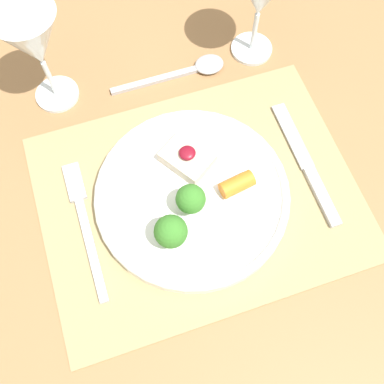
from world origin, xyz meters
TOP-DOWN VIEW (x-y plane):
  - ground_plane at (0.00, 0.00)m, footprint 8.00×8.00m
  - dining_table at (0.00, 0.00)m, footprint 1.56×1.05m
  - placemat at (0.00, 0.00)m, footprint 0.44×0.34m
  - dinner_plate at (-0.01, -0.00)m, footprint 0.27×0.27m
  - fork at (-0.16, 0.02)m, footprint 0.02×0.21m
  - knife at (0.16, -0.01)m, footprint 0.02×0.21m
  - spoon at (0.06, 0.21)m, footprint 0.19×0.04m
  - wine_glass_far at (-0.15, 0.24)m, footprint 0.09×0.09m

SIDE VIEW (x-z plane):
  - ground_plane at x=0.00m, z-range 0.00..0.00m
  - dining_table at x=0.00m, z-range 0.30..1.06m
  - placemat at x=0.00m, z-range 0.76..0.76m
  - spoon at x=0.06m, z-range 0.76..0.77m
  - fork at x=-0.16m, z-range 0.76..0.77m
  - knife at x=0.16m, z-range 0.76..0.77m
  - dinner_plate at x=-0.01m, z-range 0.74..0.81m
  - wine_glass_far at x=-0.15m, z-range 0.79..0.96m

